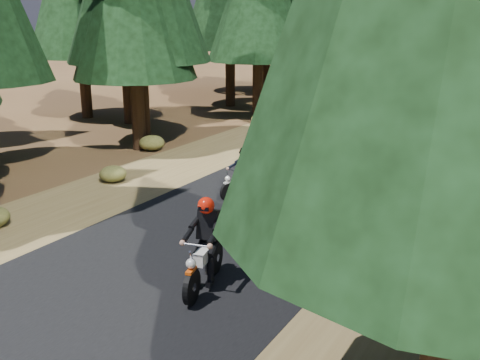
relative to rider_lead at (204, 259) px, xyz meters
name	(u,v)px	position (x,y,z in m)	size (l,w,h in m)	color
ground	(206,244)	(-1.12, 1.68, -0.58)	(120.00, 120.00, 0.00)	#492F1A
road	(299,186)	(-1.12, 6.68, -0.57)	(6.00, 100.00, 0.01)	black
shoulder_l	(177,165)	(-5.72, 6.68, -0.57)	(3.20, 100.00, 0.01)	brown
shoulder_r	(462,213)	(3.48, 6.68, -0.57)	(3.20, 100.00, 0.01)	brown
understory_shrubs	(344,163)	(-0.57, 8.93, -0.30)	(14.60, 29.31, 0.67)	#474C1E
rider_lead	(204,259)	(0.00, 0.00, 0.00)	(1.02, 2.01, 1.72)	silver
rider_follow	(241,181)	(-2.12, 4.91, -0.10)	(0.83, 1.64, 1.40)	#AA0B21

